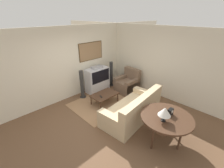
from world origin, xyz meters
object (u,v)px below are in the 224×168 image
at_px(console_table, 166,119).
at_px(speaker_tower_right, 111,75).
at_px(mantel_clock, 170,112).
at_px(coffee_table, 105,95).
at_px(tv, 97,80).
at_px(couch, 133,110).
at_px(armchair, 127,84).
at_px(speaker_tower_left, 82,85).
at_px(table_lamp, 165,112).

height_order(console_table, speaker_tower_right, speaker_tower_right).
relative_size(mantel_clock, speaker_tower_right, 0.15).
height_order(coffee_table, console_table, console_table).
bearing_deg(console_table, speaker_tower_right, 67.44).
relative_size(coffee_table, speaker_tower_right, 0.84).
distance_m(tv, couch, 2.31).
bearing_deg(armchair, couch, -42.45).
relative_size(speaker_tower_left, speaker_tower_right, 1.00).
height_order(tv, armchair, tv).
xyz_separation_m(tv, console_table, (-0.61, -3.41, 0.18)).
bearing_deg(speaker_tower_left, console_table, -86.88).
bearing_deg(couch, console_table, 75.18).
xyz_separation_m(couch, armchair, (1.38, 1.39, -0.00)).
bearing_deg(armchair, speaker_tower_right, -166.62).
relative_size(tv, coffee_table, 1.16).
bearing_deg(console_table, couch, 80.49).
relative_size(tv, console_table, 0.88).
relative_size(armchair, speaker_tower_right, 0.83).
xyz_separation_m(couch, mantel_clock, (-0.07, -1.16, 0.55)).
bearing_deg(couch, armchair, -140.02).
relative_size(couch, table_lamp, 6.00).
height_order(couch, speaker_tower_left, speaker_tower_left).
bearing_deg(table_lamp, couch, 70.74).
height_order(table_lamp, speaker_tower_right, table_lamp).
relative_size(coffee_table, speaker_tower_left, 0.84).
bearing_deg(console_table, coffee_table, 86.76).
bearing_deg(mantel_clock, console_table, 172.97).
xyz_separation_m(coffee_table, speaker_tower_left, (-0.32, 0.94, 0.19)).
xyz_separation_m(tv, coffee_table, (-0.47, -0.97, -0.18)).
xyz_separation_m(table_lamp, mantel_clock, (0.34, -0.00, -0.18)).
distance_m(coffee_table, speaker_tower_right, 1.59).
xyz_separation_m(couch, speaker_tower_left, (-0.38, 2.23, 0.23)).
distance_m(coffee_table, mantel_clock, 2.51).
height_order(couch, console_table, couch).
distance_m(table_lamp, speaker_tower_right, 3.79).
bearing_deg(tv, console_table, -100.16).
bearing_deg(table_lamp, speaker_tower_left, 89.51).
height_order(couch, table_lamp, table_lamp).
bearing_deg(armchair, tv, -129.80).
distance_m(tv, coffee_table, 1.09).
height_order(tv, speaker_tower_right, speaker_tower_right).
relative_size(console_table, mantel_clock, 7.60).
height_order(couch, speaker_tower_right, speaker_tower_right).
bearing_deg(console_table, speaker_tower_left, 93.12).
distance_m(console_table, mantel_clock, 0.19).
xyz_separation_m(tv, speaker_tower_right, (0.79, -0.02, 0.01)).
distance_m(speaker_tower_left, speaker_tower_right, 1.59).
relative_size(armchair, mantel_clock, 5.62).
height_order(armchair, speaker_tower_left, speaker_tower_left).
bearing_deg(coffee_table, console_table, -93.24).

